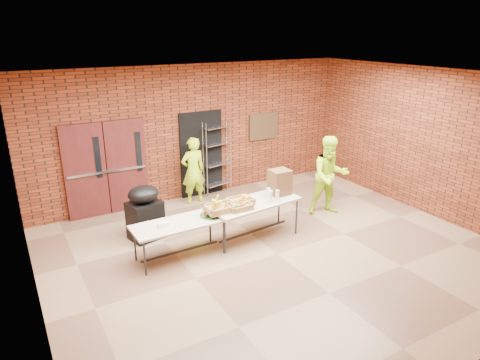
% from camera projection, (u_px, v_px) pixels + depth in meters
% --- Properties ---
extents(room, '(8.08, 7.08, 3.28)m').
position_uv_depth(room, '(280.00, 172.00, 7.41)').
color(room, brown).
rests_on(room, ground).
extents(double_doors, '(1.78, 0.12, 2.10)m').
position_uv_depth(double_doors, '(107.00, 169.00, 9.37)').
color(double_doors, '#4C1715').
rests_on(double_doors, room).
extents(dark_doorway, '(1.10, 0.06, 2.10)m').
position_uv_depth(dark_doorway, '(201.00, 154.00, 10.47)').
color(dark_doorway, black).
rests_on(dark_doorway, room).
extents(bronze_plaque, '(0.85, 0.04, 0.70)m').
position_uv_depth(bronze_plaque, '(264.00, 126.00, 11.14)').
color(bronze_plaque, '#3E3018').
rests_on(bronze_plaque, room).
extents(wire_rack, '(0.71, 0.36, 1.86)m').
position_uv_depth(wire_rack, '(217.00, 158.00, 10.56)').
color(wire_rack, '#AAABB1').
rests_on(wire_rack, room).
extents(table_left, '(1.69, 0.73, 0.69)m').
position_uv_depth(table_left, '(179.00, 226.00, 7.63)').
color(table_left, tan).
rests_on(table_left, room).
extents(table_right, '(1.91, 0.95, 0.76)m').
position_uv_depth(table_right, '(254.00, 205.00, 8.37)').
color(table_right, tan).
rests_on(table_right, room).
extents(basket_bananas, '(0.50, 0.39, 0.16)m').
position_uv_depth(basket_bananas, '(219.00, 208.00, 7.90)').
color(basket_bananas, olive).
rests_on(basket_bananas, table_right).
extents(basket_oranges, '(0.46, 0.36, 0.14)m').
position_uv_depth(basket_oranges, '(241.00, 201.00, 8.24)').
color(basket_oranges, olive).
rests_on(basket_oranges, table_right).
extents(basket_apples, '(0.44, 0.34, 0.14)m').
position_uv_depth(basket_apples, '(239.00, 206.00, 8.00)').
color(basket_apples, olive).
rests_on(basket_apples, table_right).
extents(muffin_tray, '(0.42, 0.42, 0.10)m').
position_uv_depth(muffin_tray, '(211.00, 213.00, 7.88)').
color(muffin_tray, '#15501D').
rests_on(muffin_tray, table_left).
extents(napkin_box, '(0.18, 0.12, 0.06)m').
position_uv_depth(napkin_box, '(163.00, 224.00, 7.48)').
color(napkin_box, silver).
rests_on(napkin_box, table_left).
extents(coffee_dispenser, '(0.39, 0.35, 0.52)m').
position_uv_depth(coffee_dispenser, '(280.00, 182.00, 8.66)').
color(coffee_dispenser, brown).
rests_on(coffee_dispenser, table_right).
extents(cup_stack_front, '(0.08, 0.08, 0.24)m').
position_uv_depth(cup_stack_front, '(270.00, 197.00, 8.28)').
color(cup_stack_front, silver).
rests_on(cup_stack_front, table_right).
extents(cup_stack_mid, '(0.07, 0.07, 0.22)m').
position_uv_depth(cup_stack_mid, '(277.00, 195.00, 8.38)').
color(cup_stack_mid, silver).
rests_on(cup_stack_mid, table_right).
extents(cup_stack_back, '(0.08, 0.08, 0.24)m').
position_uv_depth(cup_stack_back, '(268.00, 194.00, 8.43)').
color(cup_stack_back, silver).
rests_on(cup_stack_back, table_right).
extents(covered_grill, '(0.71, 0.63, 1.11)m').
position_uv_depth(covered_grill, '(145.00, 213.00, 8.37)').
color(covered_grill, black).
rests_on(covered_grill, room).
extents(volunteer_woman, '(0.59, 0.40, 1.61)m').
position_uv_depth(volunteer_woman, '(193.00, 171.00, 10.03)').
color(volunteer_woman, '#B7ED1A').
rests_on(volunteer_woman, room).
extents(volunteer_man, '(1.04, 0.93, 1.78)m').
position_uv_depth(volunteer_man, '(330.00, 176.00, 9.43)').
color(volunteer_man, '#B7ED1A').
rests_on(volunteer_man, room).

